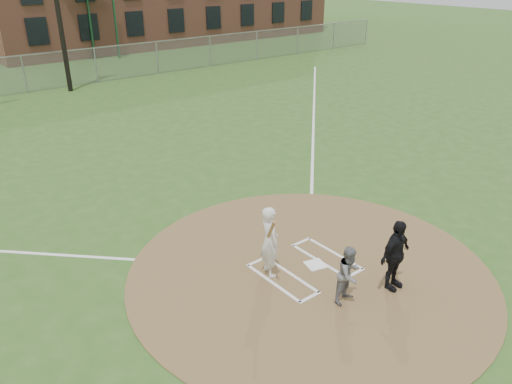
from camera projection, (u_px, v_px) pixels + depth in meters
ground at (309, 271)px, 11.60m from camera, size 140.00×140.00×0.00m
dirt_circle at (310, 271)px, 11.60m from camera, size 8.40×8.40×0.02m
home_plate at (315, 265)px, 11.77m from camera, size 0.53×0.53×0.03m
foul_line_first at (314, 116)px, 23.07m from camera, size 17.04×17.04×0.01m
catcher at (349, 274)px, 10.31m from camera, size 0.68×0.56×1.28m
umpire at (395, 255)px, 10.66m from camera, size 0.98×0.46×1.64m
batters_boxes at (305, 267)px, 11.70m from camera, size 2.08×1.88×0.01m
batter_at_plate at (270, 241)px, 11.12m from camera, size 0.74×1.03×1.78m
outfield_fence at (24, 74)px, 26.77m from camera, size 56.08×0.08×2.03m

